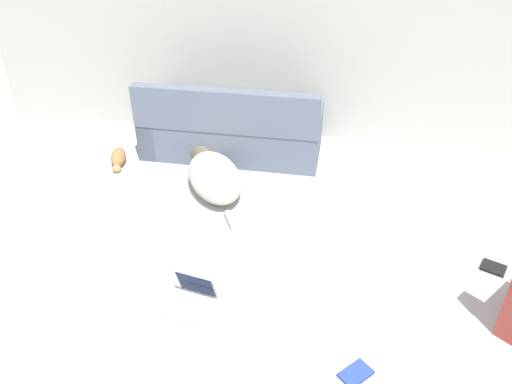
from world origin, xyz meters
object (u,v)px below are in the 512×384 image
couch (232,131)px  book_blue (356,374)px  book_black (493,268)px  laptop_open (193,295)px  cat (118,158)px  dog (213,174)px

couch → book_blue: bearing=117.2°
couch → book_black: bearing=148.2°
laptop_open → couch: bearing=106.0°
laptop_open → book_black: (2.31, 0.78, -0.07)m
couch → book_blue: (1.41, -2.83, -0.27)m
cat → book_black: cat is taller
dog → cat: dog is taller
dog → cat: (-1.15, 0.29, -0.07)m
book_blue → cat: bearing=137.6°
cat → laptop_open: laptop_open is taller
book_black → couch: bearing=147.4°
laptop_open → book_black: size_ratio=1.67×
couch → dog: bearing=87.9°
dog → laptop_open: bearing=161.3°
dog → book_black: (2.55, -0.86, -0.14)m
dog → book_black: size_ratio=5.75×
book_blue → book_black: (1.11, 1.22, 0.00)m
cat → book_blue: size_ratio=2.07×
book_black → cat: bearing=162.8°
dog → book_black: 2.69m
dog → laptop_open: size_ratio=3.44×
book_blue → book_black: size_ratio=1.06×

